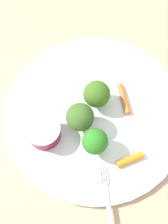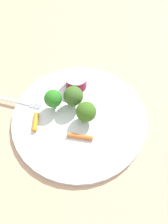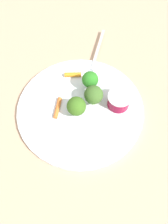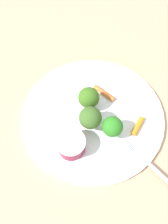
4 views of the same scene
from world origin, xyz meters
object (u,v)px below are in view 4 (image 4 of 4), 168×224
plate (93,114)px  broccoli_floret_1 (92,118)px  fork (161,175)px  carrot_stick_1 (104,93)px  carrot_stick_0 (138,126)px  broccoli_floret_2 (89,98)px  broccoli_floret_0 (112,127)px  sauce_cup (71,145)px

plate → broccoli_floret_1: size_ratio=5.31×
plate → fork: 0.19m
plate → carrot_stick_1: (-0.05, 0.02, 0.01)m
fork → carrot_stick_0: bearing=-151.0°
broccoli_floret_2 → fork: (0.12, 0.16, -0.03)m
carrot_stick_1 → broccoli_floret_0: bearing=16.3°
broccoli_floret_1 → carrot_stick_0: broccoli_floret_1 is taller
sauce_cup → carrot_stick_1: bearing=163.1°
broccoli_floret_0 → broccoli_floret_1: broccoli_floret_1 is taller
broccoli_floret_0 → carrot_stick_0: 0.07m
plate → sauce_cup: bearing=-16.5°
plate → broccoli_floret_2: size_ratio=5.62×
fork → broccoli_floret_0: bearing=-121.9°
broccoli_floret_1 → broccoli_floret_2: broccoli_floret_1 is taller
fork → carrot_stick_1: bearing=-140.8°
plate → broccoli_floret_1: broccoli_floret_1 is taller
plate → broccoli_floret_0: 0.08m
fork → plate: bearing=-126.2°
sauce_cup → broccoli_floret_1: bearing=151.3°
plate → sauce_cup: sauce_cup is taller
broccoli_floret_2 → fork: 0.21m
plate → carrot_stick_1: 0.06m
broccoli_floret_1 → fork: broccoli_floret_1 is taller
sauce_cup → broccoli_floret_1: 0.07m
carrot_stick_0 → carrot_stick_1: 0.11m
carrot_stick_1 → fork: size_ratio=0.36×
broccoli_floret_1 → fork: (0.08, 0.15, -0.03)m
broccoli_floret_1 → carrot_stick_1: (-0.09, 0.01, -0.03)m
carrot_stick_1 → broccoli_floret_2: bearing=-37.0°
sauce_cup → broccoli_floret_1: (-0.06, 0.03, 0.02)m
plate → broccoli_floret_2: broccoli_floret_2 is taller
broccoli_floret_2 → carrot_stick_0: size_ratio=1.25×
plate → carrot_stick_1: carrot_stick_1 is taller
plate → carrot_stick_0: size_ratio=7.05×
sauce_cup → carrot_stick_1: size_ratio=1.00×
broccoli_floret_2 → broccoli_floret_0: bearing=44.4°
broccoli_floret_0 → broccoli_floret_1: bearing=-103.8°
broccoli_floret_2 → sauce_cup: bearing=-7.9°
broccoli_floret_2 → broccoli_floret_1: bearing=18.3°
carrot_stick_0 → sauce_cup: bearing=-60.1°
broccoli_floret_1 → carrot_stick_0: bearing=99.9°
broccoli_floret_2 → carrot_stick_1: broccoli_floret_2 is taller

